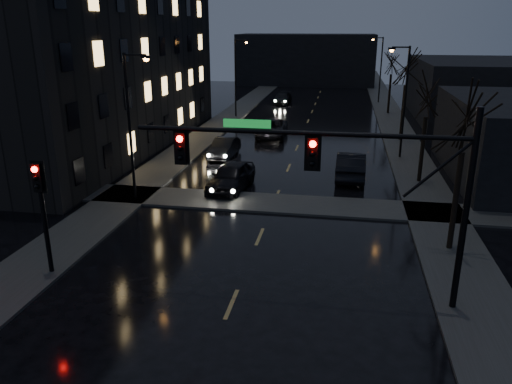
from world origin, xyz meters
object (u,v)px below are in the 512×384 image
at_px(oncoming_car_d, 282,98).
at_px(lead_car, 351,165).
at_px(oncoming_car_a, 231,176).
at_px(oncoming_car_c, 272,128).
at_px(oncoming_car_b, 224,148).

xyz_separation_m(oncoming_car_d, lead_car, (8.27, -31.05, 0.16)).
xyz_separation_m(oncoming_car_a, lead_car, (7.02, 3.69, 0.03)).
distance_m(oncoming_car_d, lead_car, 32.13).
xyz_separation_m(oncoming_car_c, lead_car, (6.80, -11.53, 0.10)).
distance_m(oncoming_car_a, oncoming_car_c, 15.21).
bearing_deg(lead_car, oncoming_car_c, -58.19).
bearing_deg(lead_car, oncoming_car_b, -21.24).
bearing_deg(oncoming_car_d, lead_car, -72.06).
relative_size(oncoming_car_b, oncoming_car_c, 0.79).
relative_size(oncoming_car_b, oncoming_car_d, 0.90).
relative_size(oncoming_car_a, oncoming_car_b, 1.13).
xyz_separation_m(oncoming_car_b, oncoming_car_d, (0.98, 27.22, -0.02)).
bearing_deg(oncoming_car_c, oncoming_car_d, 92.73).
xyz_separation_m(oncoming_car_a, oncoming_car_d, (-1.24, 34.74, -0.14)).
distance_m(oncoming_car_b, lead_car, 10.01).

